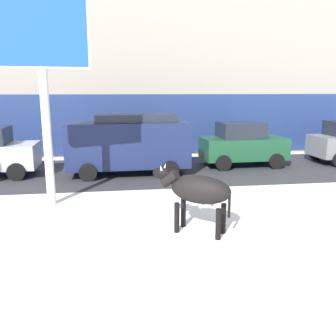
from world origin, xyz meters
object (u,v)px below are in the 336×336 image
Objects in this scene: billboard at (41,46)px; pedestrian_near_billboard at (118,139)px; car_navy_van at (129,142)px; car_darkgreen_hatchback at (242,144)px; cow_black at (198,190)px.

billboard is 3.21× the size of pedestrian_near_billboard.
car_navy_van is 2.68× the size of pedestrian_near_billboard.
car_darkgreen_hatchback is 2.05× the size of pedestrian_near_billboard.
cow_black is at bearing -35.52° from billboard.
cow_black is at bearing -80.23° from pedestrian_near_billboard.
billboard is at bearing 144.48° from cow_black.
cow_black is 1.05× the size of pedestrian_near_billboard.
car_darkgreen_hatchback is (3.55, 7.03, -0.07)m from cow_black.
cow_black is 9.89m from pedestrian_near_billboard.
cow_black is 0.39× the size of car_navy_van.
car_navy_van is at bearing -170.28° from car_darkgreen_hatchback.
car_darkgreen_hatchback is at bearing 31.54° from billboard.
car_navy_van is 4.94m from car_darkgreen_hatchback.
billboard reaches higher than pedestrian_near_billboard.
car_navy_van is 3.59m from pedestrian_near_billboard.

